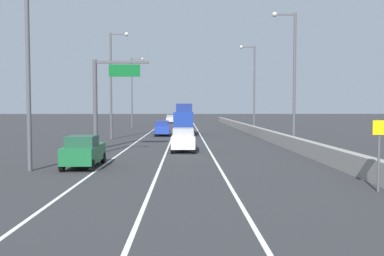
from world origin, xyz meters
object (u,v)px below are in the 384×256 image
(lamp_post_left_near, at_px, (32,50))
(car_white_3, at_px, (183,140))
(car_silver_0, at_px, (171,119))
(car_blue_2, at_px, (162,128))
(lamp_post_right_second, at_px, (292,71))
(speed_advisory_sign, at_px, (379,150))
(lamp_post_left_far, at_px, (133,89))
(lamp_post_right_third, at_px, (253,84))
(overhead_sign_gantry, at_px, (104,93))
(lamp_post_left_mid, at_px, (113,79))
(box_truck, at_px, (184,121))
(car_green_1, at_px, (84,151))

(lamp_post_left_near, bearing_deg, car_white_3, 50.35)
(car_silver_0, relative_size, car_blue_2, 1.08)
(lamp_post_right_second, relative_size, car_blue_2, 2.67)
(speed_advisory_sign, xyz_separation_m, lamp_post_left_near, (-16.51, 5.92, 4.95))
(lamp_post_left_near, height_order, lamp_post_left_far, same)
(lamp_post_right_second, bearing_deg, car_white_3, -162.31)
(car_blue_2, bearing_deg, car_white_3, -81.61)
(speed_advisory_sign, distance_m, lamp_post_right_third, 38.37)
(lamp_post_right_second, height_order, car_silver_0, lamp_post_right_second)
(lamp_post_right_second, height_order, lamp_post_right_third, same)
(speed_advisory_sign, bearing_deg, car_white_3, 117.28)
(lamp_post_right_third, height_order, lamp_post_left_near, same)
(lamp_post_left_near, distance_m, car_white_3, 14.22)
(lamp_post_right_second, relative_size, lamp_post_left_near, 1.00)
(lamp_post_left_far, bearing_deg, car_silver_0, 77.53)
(overhead_sign_gantry, distance_m, lamp_post_right_third, 26.21)
(lamp_post_right_third, height_order, lamp_post_left_mid, same)
(overhead_sign_gantry, xyz_separation_m, lamp_post_left_far, (-1.89, 34.34, 1.98))
(lamp_post_left_mid, relative_size, box_truck, 1.50)
(lamp_post_left_mid, distance_m, lamp_post_left_far, 22.88)
(lamp_post_left_mid, bearing_deg, box_truck, 41.77)
(lamp_post_left_mid, height_order, car_silver_0, lamp_post_left_mid)
(lamp_post_left_mid, distance_m, car_silver_0, 47.99)
(lamp_post_right_second, distance_m, car_white_3, 11.57)
(car_silver_0, bearing_deg, lamp_post_left_near, -94.24)
(lamp_post_right_second, height_order, lamp_post_left_mid, same)
(car_white_3, bearing_deg, lamp_post_right_second, 17.69)
(overhead_sign_gantry, xyz_separation_m, car_blue_2, (3.94, 16.75, -3.78))
(lamp_post_right_third, bearing_deg, lamp_post_left_far, 142.60)
(car_green_1, relative_size, car_blue_2, 0.99)
(speed_advisory_sign, bearing_deg, lamp_post_right_second, 85.93)
(lamp_post_right_second, bearing_deg, speed_advisory_sign, -94.07)
(car_green_1, xyz_separation_m, box_truck, (5.90, 28.60, 0.90))
(overhead_sign_gantry, distance_m, car_green_1, 10.78)
(lamp_post_left_near, bearing_deg, lamp_post_right_second, 36.18)
(lamp_post_left_far, distance_m, car_white_3, 37.18)
(overhead_sign_gantry, distance_m, speed_advisory_sign, 22.99)
(lamp_post_left_near, bearing_deg, lamp_post_left_far, 90.26)
(car_green_1, bearing_deg, lamp_post_left_mid, 95.35)
(lamp_post_left_far, bearing_deg, car_blue_2, -71.65)
(lamp_post_left_near, bearing_deg, lamp_post_right_third, 61.27)
(overhead_sign_gantry, distance_m, box_truck, 19.91)
(lamp_post_right_third, bearing_deg, lamp_post_left_near, -118.73)
(lamp_post_left_near, relative_size, lamp_post_left_far, 1.00)
(car_green_1, distance_m, box_truck, 29.22)
(lamp_post_left_far, xyz_separation_m, box_truck, (8.54, -15.80, -4.86))
(car_green_1, height_order, car_white_3, same)
(lamp_post_right_third, xyz_separation_m, car_blue_2, (-11.99, -3.96, -5.76))
(lamp_post_right_second, height_order, lamp_post_left_near, same)
(lamp_post_left_far, bearing_deg, car_white_3, -76.61)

